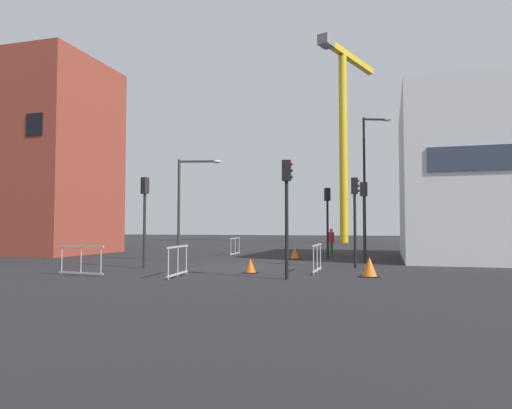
% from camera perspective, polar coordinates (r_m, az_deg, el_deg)
% --- Properties ---
extents(ground, '(160.00, 160.00, 0.00)m').
position_cam_1_polar(ground, '(20.47, -2.49, -7.65)').
color(ground, black).
extents(brick_building, '(7.34, 7.40, 12.67)m').
position_cam_1_polar(brick_building, '(34.19, -24.17, 5.19)').
color(brick_building, brown).
rests_on(brick_building, ground).
extents(construction_crane, '(5.41, 12.67, 22.08)m').
position_cam_1_polar(construction_crane, '(54.35, 10.64, 10.49)').
color(construction_crane, gold).
rests_on(construction_crane, ground).
extents(streetlamp_tall, '(1.59, 0.65, 8.09)m').
position_cam_1_polar(streetlamp_tall, '(27.69, 13.44, 3.40)').
color(streetlamp_tall, black).
rests_on(streetlamp_tall, ground).
extents(streetlamp_short, '(2.18, 0.62, 5.18)m').
position_cam_1_polar(streetlamp_short, '(23.95, -8.53, 0.85)').
color(streetlamp_short, '#2D2D30').
rests_on(streetlamp_short, ground).
extents(traffic_light_verge, '(0.37, 0.25, 3.99)m').
position_cam_1_polar(traffic_light_verge, '(15.65, 3.79, 0.67)').
color(traffic_light_verge, black).
rests_on(traffic_light_verge, ground).
extents(traffic_light_near, '(0.37, 0.25, 3.87)m').
position_cam_1_polar(traffic_light_near, '(20.49, 11.99, -0.29)').
color(traffic_light_near, black).
rests_on(traffic_light_near, ground).
extents(traffic_light_far, '(0.36, 0.37, 3.88)m').
position_cam_1_polar(traffic_light_far, '(25.81, 8.71, -0.80)').
color(traffic_light_far, black).
rests_on(traffic_light_far, ground).
extents(traffic_light_median, '(0.39, 0.32, 3.86)m').
position_cam_1_polar(traffic_light_median, '(20.39, -13.46, -0.28)').
color(traffic_light_median, '#232326').
rests_on(traffic_light_median, ground).
extents(traffic_light_island, '(0.39, 0.35, 3.98)m').
position_cam_1_polar(traffic_light_island, '(23.83, 13.03, -0.46)').
color(traffic_light_island, '#2D2D30').
rests_on(traffic_light_island, ground).
extents(pedestrian_walking, '(0.34, 0.34, 1.66)m').
position_cam_1_polar(pedestrian_walking, '(28.91, 9.18, -4.29)').
color(pedestrian_walking, '#2D844C').
rests_on(pedestrian_walking, ground).
extents(safety_barrier_right_run, '(0.32, 2.55, 1.08)m').
position_cam_1_polar(safety_barrier_right_run, '(29.10, -2.56, -5.09)').
color(safety_barrier_right_run, '#B2B5BA').
rests_on(safety_barrier_right_run, ground).
extents(safety_barrier_rear, '(0.28, 2.08, 1.08)m').
position_cam_1_polar(safety_barrier_rear, '(16.69, -9.53, -6.78)').
color(safety_barrier_rear, '#B2B5BA').
rests_on(safety_barrier_rear, ground).
extents(safety_barrier_mid_span, '(1.95, 0.25, 1.08)m').
position_cam_1_polar(safety_barrier_mid_span, '(17.89, -20.59, -6.37)').
color(safety_barrier_mid_span, '#9EA0A5').
rests_on(safety_barrier_mid_span, ground).
extents(safety_barrier_front, '(0.08, 2.12, 1.08)m').
position_cam_1_polar(safety_barrier_front, '(18.10, 7.47, -6.48)').
color(safety_barrier_front, '#B2B5BA').
rests_on(safety_barrier_front, ground).
extents(traffic_cone_orange, '(0.69, 0.69, 0.69)m').
position_cam_1_polar(traffic_cone_orange, '(16.91, 13.70, -7.49)').
color(traffic_cone_orange, black).
rests_on(traffic_cone_orange, ground).
extents(traffic_cone_striped, '(0.56, 0.56, 0.56)m').
position_cam_1_polar(traffic_cone_striped, '(17.78, -0.69, -7.55)').
color(traffic_cone_striped, black).
rests_on(traffic_cone_striped, ground).
extents(traffic_cone_by_barrier, '(0.65, 0.65, 0.66)m').
position_cam_1_polar(traffic_cone_by_barrier, '(25.78, 4.76, -5.96)').
color(traffic_cone_by_barrier, black).
rests_on(traffic_cone_by_barrier, ground).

